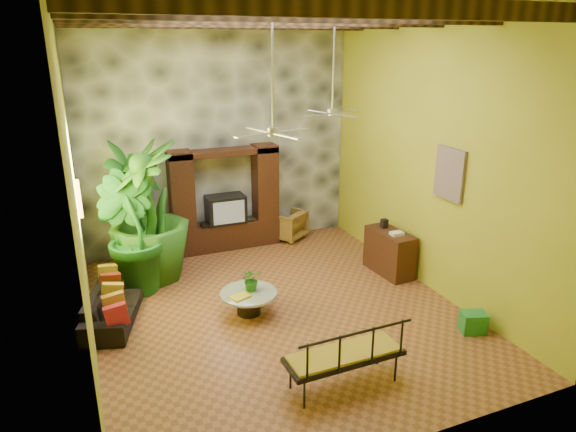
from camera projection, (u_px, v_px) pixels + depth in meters
name	position (u px, v px, depth m)	size (l,w,h in m)	color
ground	(277.00, 310.00, 8.98)	(7.00, 7.00, 0.00)	brown
ceiling	(275.00, 1.00, 7.37)	(6.00, 7.00, 0.02)	silver
back_wall	(218.00, 136.00, 11.23)	(6.00, 0.02, 5.00)	olive
left_wall	(74.00, 191.00, 7.08)	(0.02, 7.00, 5.00)	olive
right_wall	(431.00, 155.00, 9.27)	(0.02, 7.00, 5.00)	olive
stone_accent_wall	(219.00, 136.00, 11.18)	(5.98, 0.10, 4.98)	#35363C
ceiling_beams	(275.00, 18.00, 7.44)	(5.95, 5.36, 0.22)	#3C2613
entertainment_center	(225.00, 207.00, 11.41)	(2.40, 0.55, 2.30)	black
ceiling_fan_front	(273.00, 118.00, 7.46)	(1.28, 1.28, 1.86)	#B9B8BD
ceiling_fan_back	(333.00, 101.00, 9.51)	(1.28, 1.28, 1.86)	#B9B8BD
wall_art_mask	(79.00, 199.00, 8.10)	(0.06, 0.32, 0.55)	yellow
wall_art_painting	(450.00, 174.00, 8.79)	(0.06, 0.70, 0.90)	#2B589F
sofa	(114.00, 305.00, 8.58)	(1.83, 0.72, 0.53)	black
wicker_armchair	(287.00, 225.00, 12.13)	(0.74, 0.76, 0.69)	olive
tall_plant_a	(134.00, 205.00, 10.39)	(1.38, 0.94, 2.62)	#1C671B
tall_plant_b	(130.00, 234.00, 9.35)	(1.24, 1.00, 2.26)	#185B1E
tall_plant_c	(149.00, 212.00, 9.78)	(1.53, 1.53, 2.74)	#245B18
coffee_table	(249.00, 300.00, 8.79)	(0.97, 0.97, 0.40)	black
centerpiece_plant	(252.00, 279.00, 8.76)	(0.36, 0.31, 0.40)	#206019
yellow_tray	(240.00, 297.00, 8.55)	(0.31, 0.22, 0.03)	#FFF31B
iron_bench	(347.00, 354.00, 6.78)	(1.64, 0.61, 0.57)	black
side_console	(390.00, 252.00, 10.29)	(0.50, 1.10, 0.88)	#362311
green_bin	(473.00, 322.00, 8.25)	(0.39, 0.29, 0.34)	#1E7327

